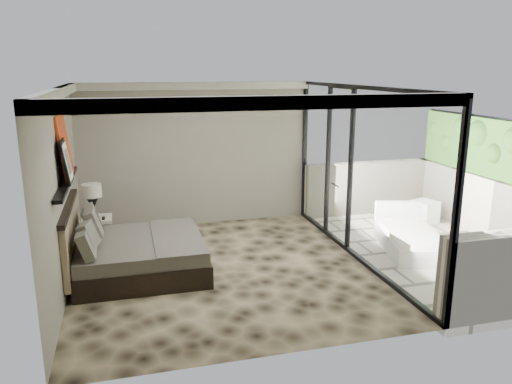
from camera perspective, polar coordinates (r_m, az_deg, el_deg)
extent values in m
plane|color=black|center=(7.89, -3.85, -8.84)|extent=(5.00, 5.00, 0.00)
cube|color=silver|center=(7.28, -4.21, 11.84)|extent=(4.50, 5.00, 0.02)
cube|color=gray|center=(9.87, -6.81, 4.22)|extent=(4.50, 0.02, 2.80)
cube|color=gray|center=(7.39, -21.33, 0.04)|extent=(0.02, 5.00, 2.80)
cube|color=white|center=(8.18, 11.64, 2.00)|extent=(0.08, 5.00, 2.80)
cube|color=beige|center=(9.33, 19.53, -6.38)|extent=(3.00, 5.00, 0.12)
cube|color=beige|center=(9.96, 26.25, -2.07)|extent=(0.30, 5.00, 1.10)
cube|color=black|center=(7.46, -20.86, 0.99)|extent=(0.12, 2.20, 0.05)
cube|color=black|center=(7.93, -12.93, -7.79)|extent=(1.91, 1.82, 0.33)
cube|color=#554F47|center=(7.84, -13.03, -6.00)|extent=(1.85, 1.76, 0.20)
cube|color=#55534A|center=(7.84, -9.08, -5.01)|extent=(0.73, 1.80, 0.03)
cube|color=#978660|center=(7.81, -20.37, -4.98)|extent=(0.08, 1.92, 0.91)
cube|color=black|center=(9.23, -17.62, -4.40)|extent=(0.61, 0.61, 0.51)
cone|color=black|center=(9.15, -18.07, -2.28)|extent=(0.19, 0.19, 0.17)
cone|color=black|center=(9.10, -18.15, -1.26)|extent=(0.19, 0.19, 0.17)
cylinder|color=white|center=(9.05, -18.26, 0.18)|extent=(0.33, 0.33, 0.23)
cube|color=#AE190E|center=(7.65, -21.08, 4.92)|extent=(0.13, 0.90, 0.90)
cube|color=black|center=(7.26, -20.87, 3.28)|extent=(0.11, 0.50, 0.60)
cube|color=white|center=(10.69, 18.69, -2.15)|extent=(0.57, 0.57, 0.44)
cube|color=silver|center=(9.01, 17.13, -5.51)|extent=(1.25, 1.84, 0.29)
cube|color=white|center=(8.95, 17.21, -4.37)|extent=(1.18, 1.73, 0.08)
cube|color=silver|center=(9.63, 15.92, -2.10)|extent=(0.85, 0.34, 0.37)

